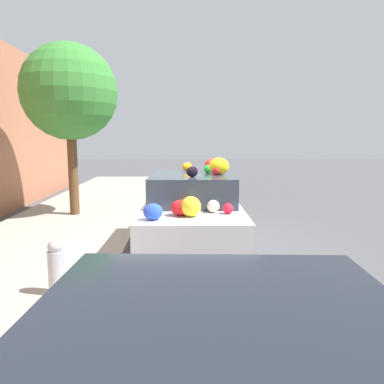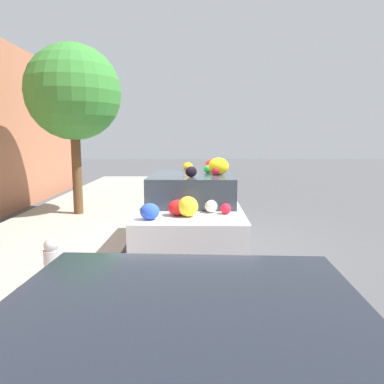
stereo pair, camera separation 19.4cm
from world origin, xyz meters
name	(u,v)px [view 1 (the left image)]	position (x,y,z in m)	size (l,w,h in m)	color
ground_plane	(185,246)	(0.00, 0.00, 0.00)	(60.00, 60.00, 0.00)	#4C4C4F
sidewalk_curb	(43,245)	(0.00, 2.70, 0.06)	(24.00, 3.20, 0.11)	#9E998E
street_tree	(69,93)	(2.61, 2.82, 3.16)	(2.36, 2.36, 4.25)	brown
fire_hydrant	(56,267)	(-2.40, 1.66, 0.46)	(0.20, 0.20, 0.70)	#B2B2B7
art_car	(192,209)	(-0.04, -0.13, 0.73)	(4.23, 1.80, 1.71)	silver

